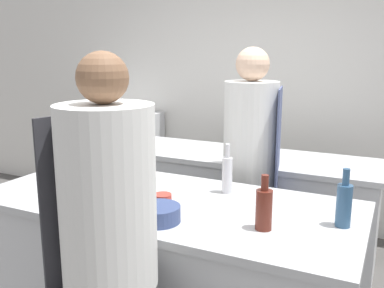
{
  "coord_description": "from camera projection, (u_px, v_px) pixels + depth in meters",
  "views": [
    {
      "loc": [
        1.14,
        -1.98,
        1.7
      ],
      "look_at": [
        0.0,
        0.35,
        1.14
      ],
      "focal_mm": 40.0,
      "sensor_mm": 36.0,
      "label": 1
    }
  ],
  "objects": [
    {
      "name": "bottle_olive_oil",
      "position": [
        344.0,
        204.0,
        2.01
      ],
      "size": [
        0.07,
        0.07,
        0.28
      ],
      "color": "#2D5175",
      "rests_on": "prep_counter"
    },
    {
      "name": "chef_at_prep_near",
      "position": [
        110.0,
        267.0,
        1.72
      ],
      "size": [
        0.42,
        0.41,
        1.7
      ],
      "rotation": [
        0.0,
        0.0,
        1.33
      ],
      "color": "black",
      "rests_on": "ground_plane"
    },
    {
      "name": "bottle_wine",
      "position": [
        227.0,
        174.0,
        2.49
      ],
      "size": [
        0.06,
        0.06,
        0.29
      ],
      "color": "silver",
      "rests_on": "prep_counter"
    },
    {
      "name": "bowl_mixing_large",
      "position": [
        101.0,
        182.0,
        2.56
      ],
      "size": [
        0.21,
        0.21,
        0.09
      ],
      "color": "tan",
      "rests_on": "prep_counter"
    },
    {
      "name": "bottle_vinegar",
      "position": [
        264.0,
        208.0,
        1.97
      ],
      "size": [
        0.08,
        0.08,
        0.26
      ],
      "color": "#5B2319",
      "rests_on": "prep_counter"
    },
    {
      "name": "wall_back",
      "position": [
        272.0,
        83.0,
        4.16
      ],
      "size": [
        8.0,
        0.06,
        2.8
      ],
      "color": "silver",
      "rests_on": "ground_plane"
    },
    {
      "name": "oven_range",
      "position": [
        121.0,
        161.0,
        4.68
      ],
      "size": [
        0.75,
        0.65,
        1.05
      ],
      "color": "silver",
      "rests_on": "ground_plane"
    },
    {
      "name": "bottle_cooking_oil",
      "position": [
        137.0,
        169.0,
        2.57
      ],
      "size": [
        0.07,
        0.07,
        0.31
      ],
      "color": "#B2A84C",
      "rests_on": "prep_counter"
    },
    {
      "name": "chef_at_stove",
      "position": [
        250.0,
        172.0,
        3.01
      ],
      "size": [
        0.41,
        0.4,
        1.73
      ],
      "rotation": [
        0.0,
        0.0,
        -1.37
      ],
      "color": "black",
      "rests_on": "ground_plane"
    },
    {
      "name": "bowl_prep_small",
      "position": [
        62.0,
        176.0,
        2.69
      ],
      "size": [
        0.2,
        0.2,
        0.09
      ],
      "color": "#B7BABC",
      "rests_on": "prep_counter"
    },
    {
      "name": "cup",
      "position": [
        163.0,
        201.0,
        2.26
      ],
      "size": [
        0.1,
        0.1,
        0.08
      ],
      "color": "#B2382D",
      "rests_on": "prep_counter"
    },
    {
      "name": "pass_counter",
      "position": [
        238.0,
        206.0,
        3.55
      ],
      "size": [
        2.22,
        0.69,
        0.89
      ],
      "color": "silver",
      "rests_on": "ground_plane"
    },
    {
      "name": "prep_counter",
      "position": [
        166.0,
        271.0,
        2.49
      ],
      "size": [
        2.14,
        0.94,
        0.89
      ],
      "color": "silver",
      "rests_on": "ground_plane"
    },
    {
      "name": "bowl_ceramic_blue",
      "position": [
        158.0,
        214.0,
        2.08
      ],
      "size": [
        0.22,
        0.22,
        0.08
      ],
      "color": "navy",
      "rests_on": "prep_counter"
    }
  ]
}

